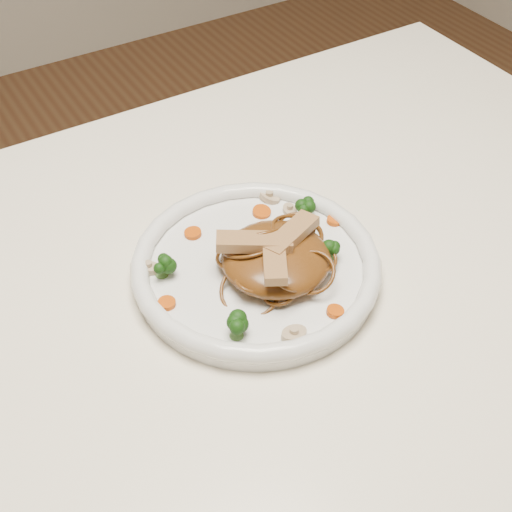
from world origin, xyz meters
TOP-DOWN VIEW (x-y plane):
  - table at (0.00, 0.00)m, footprint 1.20×0.80m
  - plate at (0.05, 0.03)m, footprint 0.33×0.33m
  - noodle_mound at (0.06, 0.01)m, footprint 0.14×0.14m
  - chicken_a at (0.08, 0.01)m, footprint 0.08×0.05m
  - chicken_b at (0.04, 0.02)m, footprint 0.08×0.06m
  - chicken_c at (0.05, -0.01)m, footprint 0.05×0.07m
  - broccoli_0 at (0.14, 0.06)m, footprint 0.03×0.03m
  - broccoli_1 at (-0.04, 0.06)m, footprint 0.03×0.03m
  - broccoli_2 at (-0.02, -0.05)m, footprint 0.03×0.03m
  - broccoli_3 at (0.12, -0.00)m, footprint 0.03×0.03m
  - carrot_0 at (0.10, 0.09)m, footprint 0.03×0.03m
  - carrot_1 at (-0.06, 0.02)m, footprint 0.02×0.02m
  - carrot_2 at (0.16, 0.04)m, footprint 0.02×0.02m
  - carrot_3 at (0.01, 0.10)m, footprint 0.02×0.02m
  - carrot_4 at (0.08, -0.07)m, footprint 0.02×0.02m
  - mushroom_0 at (0.03, -0.08)m, footprint 0.03×0.03m
  - mushroom_1 at (0.13, 0.08)m, footprint 0.03×0.03m
  - mushroom_2 at (-0.05, 0.08)m, footprint 0.03×0.03m
  - mushroom_3 at (0.12, 0.11)m, footprint 0.03×0.03m

SIDE VIEW (x-z plane):
  - table at x=0.00m, z-range 0.28..1.03m
  - plate at x=0.05m, z-range 0.75..0.77m
  - carrot_0 at x=0.10m, z-range 0.77..0.77m
  - carrot_1 at x=-0.06m, z-range 0.77..0.77m
  - carrot_2 at x=0.16m, z-range 0.77..0.77m
  - carrot_3 at x=0.01m, z-range 0.77..0.77m
  - carrot_4 at x=0.08m, z-range 0.77..0.77m
  - mushroom_0 at x=0.03m, z-range 0.77..0.77m
  - mushroom_1 at x=0.13m, z-range 0.77..0.77m
  - mushroom_2 at x=-0.05m, z-range 0.77..0.77m
  - mushroom_3 at x=0.12m, z-range 0.77..0.77m
  - broccoli_3 at x=0.12m, z-range 0.77..0.79m
  - broccoli_1 at x=-0.04m, z-range 0.77..0.80m
  - broccoli_2 at x=-0.02m, z-range 0.77..0.80m
  - broccoli_0 at x=0.14m, z-range 0.77..0.80m
  - noodle_mound at x=0.06m, z-range 0.76..0.80m
  - chicken_c at x=0.05m, z-range 0.80..0.81m
  - chicken_a at x=0.08m, z-range 0.80..0.81m
  - chicken_b at x=0.04m, z-range 0.80..0.81m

